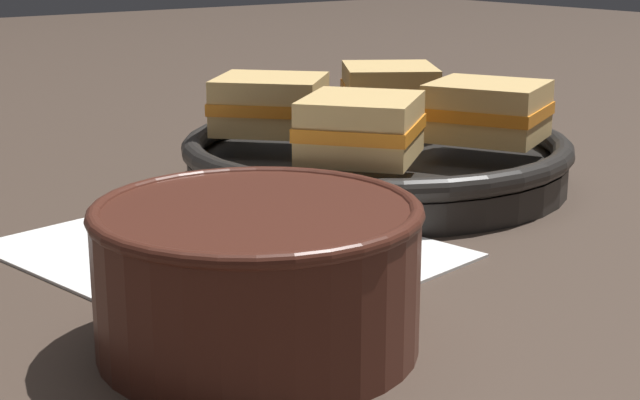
{
  "coord_description": "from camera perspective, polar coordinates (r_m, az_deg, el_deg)",
  "views": [
    {
      "loc": [
        0.5,
        -0.34,
        0.2
      ],
      "look_at": [
        0.02,
        0.02,
        0.04
      ],
      "focal_mm": 55.0,
      "sensor_mm": 36.0,
      "label": 1
    }
  ],
  "objects": [
    {
      "name": "ground_plane",
      "position": [
        0.64,
        -2.78,
        -3.36
      ],
      "size": [
        4.0,
        4.0,
        0.0
      ],
      "primitive_type": "plane",
      "color": "#47382D"
    },
    {
      "name": "napkin",
      "position": [
        0.65,
        -5.55,
        -2.88
      ],
      "size": [
        0.3,
        0.26,
        0.0
      ],
      "color": "white",
      "rests_on": "ground_plane"
    },
    {
      "name": "soup_bowl",
      "position": [
        0.49,
        -3.67,
        -3.89
      ],
      "size": [
        0.17,
        0.17,
        0.08
      ],
      "color": "#4C2319",
      "rests_on": "ground_plane"
    },
    {
      "name": "spoon",
      "position": [
        0.62,
        -1.8,
        -3.22
      ],
      "size": [
        0.16,
        0.03,
        0.01
      ],
      "rotation": [
        0.0,
        0.0,
        -0.11
      ],
      "color": "#B7B7BC",
      "rests_on": "napkin"
    },
    {
      "name": "skillet",
      "position": [
        0.82,
        3.27,
        2.44
      ],
      "size": [
        0.4,
        0.36,
        0.04
      ],
      "color": "black",
      "rests_on": "ground_plane"
    },
    {
      "name": "sandwich_near_left",
      "position": [
        0.81,
        9.71,
        5.14
      ],
      "size": [
        0.12,
        0.11,
        0.05
      ],
      "rotation": [
        0.0,
        0.0,
        2.02
      ],
      "color": "#DBB26B",
      "rests_on": "skillet"
    },
    {
      "name": "sandwich_near_right",
      "position": [
        0.9,
        4.06,
        6.36
      ],
      "size": [
        0.12,
        0.12,
        0.05
      ],
      "rotation": [
        0.0,
        0.0,
        4.12
      ],
      "color": "#DBB26B",
      "rests_on": "skillet"
    },
    {
      "name": "sandwich_far_left",
      "position": [
        0.83,
        -2.91,
        5.61
      ],
      "size": [
        0.12,
        0.12,
        0.05
      ],
      "rotation": [
        0.0,
        0.0,
        5.45
      ],
      "color": "#DBB26B",
      "rests_on": "skillet"
    },
    {
      "name": "sandwich_far_right",
      "position": [
        0.73,
        2.39,
        4.23
      ],
      "size": [
        0.12,
        0.12,
        0.05
      ],
      "rotation": [
        0.0,
        0.0,
        6.94
      ],
      "color": "#DBB26B",
      "rests_on": "skillet"
    }
  ]
}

